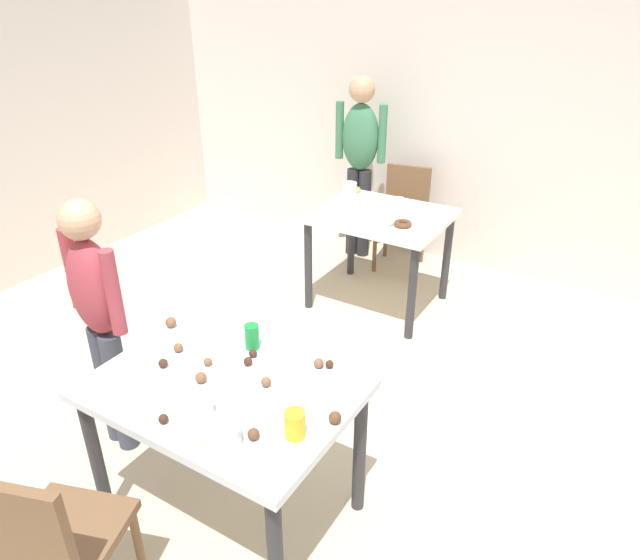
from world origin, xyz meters
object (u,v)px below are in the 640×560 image
at_px(dining_table_near, 224,405).
at_px(person_girl_near, 98,310).
at_px(pitcher_far, 349,198).
at_px(dining_table_far, 380,227).
at_px(mixing_bowl, 218,436).
at_px(chair_near_table, 49,541).
at_px(soda_can, 252,337).
at_px(chair_far_table, 403,211).
at_px(person_adult_far, 360,152).

height_order(dining_table_near, person_girl_near, person_girl_near).
bearing_deg(person_girl_near, pitcher_far, 81.60).
distance_m(dining_table_far, mixing_bowl, 2.52).
distance_m(chair_near_table, pitcher_far, 2.89).
distance_m(mixing_bowl, pitcher_far, 2.47).
distance_m(dining_table_far, chair_near_table, 2.95).
height_order(chair_near_table, person_girl_near, person_girl_near).
bearing_deg(pitcher_far, dining_table_far, 26.44).
xyz_separation_m(dining_table_near, person_girl_near, (-0.83, 0.06, 0.19)).
bearing_deg(mixing_bowl, soda_can, 115.96).
xyz_separation_m(chair_near_table, person_girl_near, (-0.65, 0.83, 0.33)).
xyz_separation_m(dining_table_near, mixing_bowl, (0.21, -0.28, 0.15)).
distance_m(dining_table_near, dining_table_far, 2.20).
height_order(dining_table_far, chair_far_table, chair_far_table).
xyz_separation_m(mixing_bowl, soda_can, (-0.28, 0.57, 0.02)).
xyz_separation_m(dining_table_near, dining_table_far, (-0.32, 2.18, -0.01)).
distance_m(dining_table_far, person_adult_far, 0.98).
bearing_deg(person_adult_far, pitcher_far, -67.04).
height_order(chair_far_table, soda_can, soda_can).
height_order(person_girl_near, person_adult_far, person_adult_far).
distance_m(chair_near_table, mixing_bowl, 0.69).
bearing_deg(soda_can, mixing_bowl, -64.04).
height_order(dining_table_near, soda_can, soda_can).
bearing_deg(dining_table_near, pitcher_far, 104.44).
bearing_deg(dining_table_near, person_girl_near, 175.62).
bearing_deg(pitcher_far, chair_near_table, -82.91).
bearing_deg(dining_table_far, mixing_bowl, -77.68).
bearing_deg(dining_table_near, chair_far_table, 98.91).
bearing_deg(person_girl_near, dining_table_near, -4.38).
bearing_deg(dining_table_near, mixing_bowl, -52.36).
bearing_deg(chair_near_table, chair_far_table, 94.31).
bearing_deg(dining_table_far, soda_can, -82.17).
relative_size(dining_table_near, chair_far_table, 1.27).
relative_size(dining_table_far, mixing_bowl, 5.66).
bearing_deg(pitcher_far, mixing_bowl, -72.34).
xyz_separation_m(dining_table_near, chair_near_table, (-0.18, -0.76, -0.15)).
xyz_separation_m(person_adult_far, pitcher_far, (0.35, -0.84, -0.10)).
height_order(chair_near_table, person_adult_far, person_adult_far).
distance_m(chair_far_table, person_adult_far, 0.63).
distance_m(person_adult_far, pitcher_far, 0.91).
distance_m(person_girl_near, soda_can, 0.80).
bearing_deg(mixing_bowl, dining_table_far, 102.32).
relative_size(chair_near_table, person_girl_near, 0.62).
relative_size(dining_table_near, pitcher_far, 4.90).
height_order(dining_table_far, mixing_bowl, mixing_bowl).
relative_size(chair_near_table, chair_far_table, 1.00).
height_order(dining_table_near, dining_table_far, same).
distance_m(dining_table_far, person_girl_near, 2.19).
relative_size(chair_far_table, soda_can, 7.13).
distance_m(chair_near_table, soda_can, 1.11).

